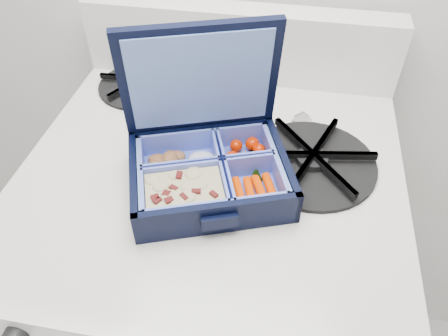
% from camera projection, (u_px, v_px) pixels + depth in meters
% --- Properties ---
extents(stove, '(0.58, 0.58, 0.88)m').
position_uv_depth(stove, '(216.00, 305.00, 0.98)').
color(stove, silver).
rests_on(stove, floor).
extents(bento_box, '(0.27, 0.24, 0.05)m').
position_uv_depth(bento_box, '(210.00, 175.00, 0.62)').
color(bento_box, black).
rests_on(bento_box, stove).
extents(burner_grate, '(0.23, 0.23, 0.03)m').
position_uv_depth(burner_grate, '(312.00, 158.00, 0.67)').
color(burner_grate, black).
rests_on(burner_grate, stove).
extents(burner_grate_rear, '(0.16, 0.16, 0.02)m').
position_uv_depth(burner_grate_rear, '(140.00, 82.00, 0.83)').
color(burner_grate_rear, black).
rests_on(burner_grate_rear, stove).
extents(fork, '(0.15, 0.15, 0.01)m').
position_uv_depth(fork, '(262.00, 139.00, 0.72)').
color(fork, silver).
rests_on(fork, stove).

